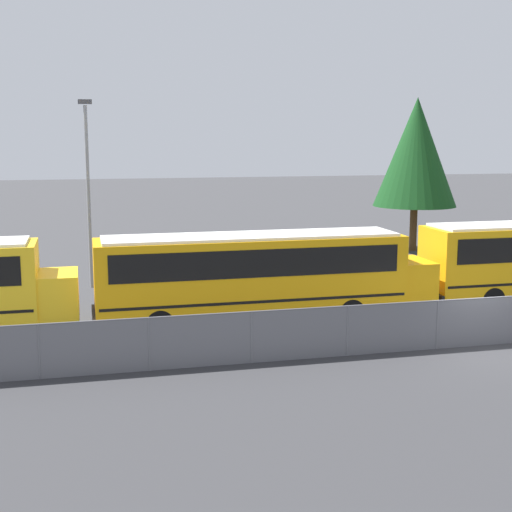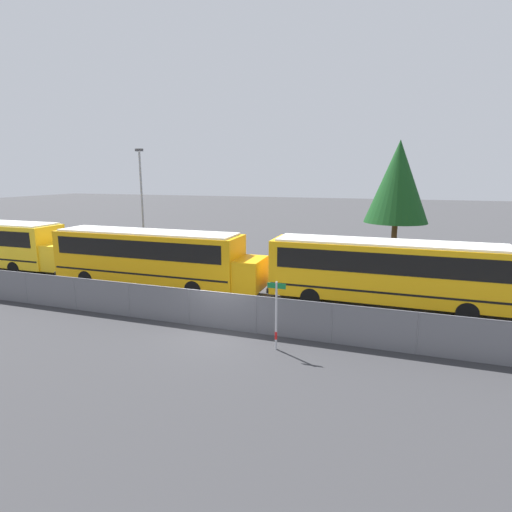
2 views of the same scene
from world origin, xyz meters
name	(u,v)px [view 2 (image 2 of 2)]	position (x,y,z in m)	size (l,w,h in m)	color
ground_plane	(222,329)	(0.00, 0.00, 0.00)	(200.00, 200.00, 0.00)	#38383A
road_strip	(139,404)	(0.00, -6.00, 0.00)	(98.68, 12.00, 0.01)	#333335
fence	(222,310)	(0.00, 0.00, 0.83)	(64.75, 0.07, 1.63)	#9EA0A5
school_bus_1	(151,255)	(-6.34, 4.55, 1.96)	(12.69, 2.46, 3.32)	orange
school_bus_2	(392,269)	(6.76, 5.14, 1.96)	(12.69, 2.46, 3.32)	#EDA80F
street_sign	(276,314)	(2.73, -1.22, 1.40)	(0.70, 0.09, 2.62)	#B7B7BC
light_pole	(142,199)	(-12.24, 12.52, 4.60)	(0.60, 0.24, 8.42)	gray
tree_0	(398,182)	(6.88, 19.01, 5.89)	(4.94, 4.94, 9.12)	#51381E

